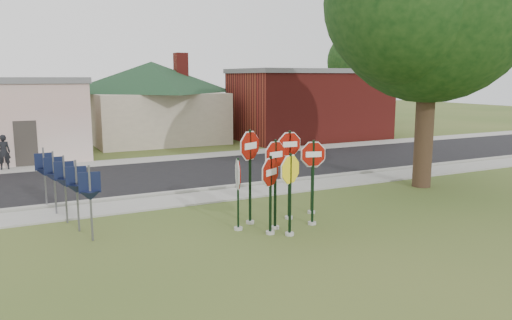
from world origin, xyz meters
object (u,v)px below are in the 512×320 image
stop_sign_yellow (290,184)px  pedestrian (3,152)px  stop_sign_left (270,185)px  stop_sign_center (275,172)px

stop_sign_yellow → pedestrian: 15.51m
stop_sign_yellow → stop_sign_left: bearing=140.9°
stop_sign_center → stop_sign_yellow: size_ratio=1.12×
stop_sign_left → pedestrian: 15.04m
stop_sign_center → pedestrian: bearing=116.8°
pedestrian → stop_sign_center: bearing=113.3°
stop_sign_yellow → stop_sign_left: size_ratio=1.04×
stop_sign_yellow → stop_sign_center: bearing=95.6°
stop_sign_yellow → pedestrian: (-6.77, 13.95, -0.57)m
stop_sign_left → pedestrian: (-6.36, 13.61, -0.51)m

